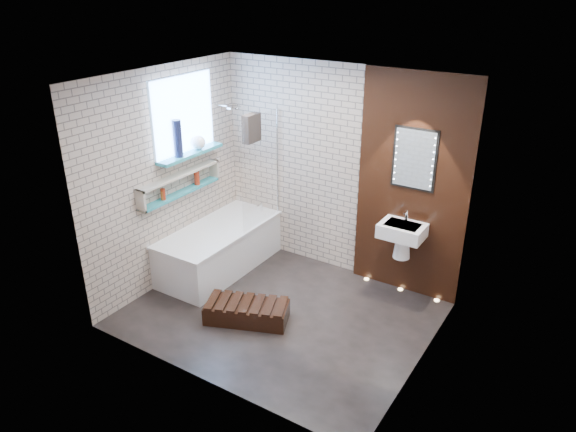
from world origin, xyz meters
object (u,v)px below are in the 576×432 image
Objects in this scene: washbasin at (402,235)px; led_mirror at (414,159)px; bath_screen at (261,170)px; bathtub at (220,248)px; walnut_step at (247,312)px.

washbasin is 0.88m from led_mirror.
bath_screen is at bearing -174.22° from washbasin.
washbasin is at bearing 5.78° from bath_screen.
bath_screen is (0.35, 0.44, 0.99)m from bathtub.
bath_screen reaches higher than washbasin.
led_mirror is at bearing 19.78° from bathtub.
washbasin is at bearing 16.01° from bathtub.
bathtub reaches higher than walnut_step.
bathtub is at bearing -128.90° from bath_screen.
led_mirror is 2.49m from walnut_step.
washbasin is at bearing 48.84° from walnut_step.
bathtub is 3.00× the size of washbasin.
led_mirror reaches higher than walnut_step.
bathtub is at bearing -163.99° from washbasin.
walnut_step is at bearing -62.53° from bath_screen.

